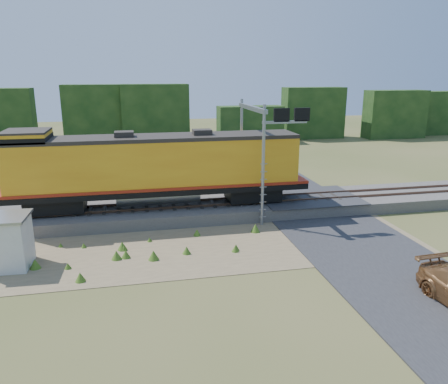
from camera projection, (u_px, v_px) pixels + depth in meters
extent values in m
plane|color=#475123|center=(232.00, 247.00, 24.57)|extent=(140.00, 140.00, 0.00)
cube|color=slate|center=(213.00, 209.00, 30.13)|extent=(70.00, 5.00, 0.80)
cube|color=brown|center=(215.00, 205.00, 29.32)|extent=(70.00, 0.10, 0.16)
cube|color=brown|center=(211.00, 199.00, 30.68)|extent=(70.00, 0.10, 0.16)
cube|color=#8C7754|center=(195.00, 246.00, 24.65)|extent=(26.00, 8.00, 0.03)
cube|color=#38383A|center=(308.00, 197.00, 31.39)|extent=(7.00, 5.20, 0.06)
cube|color=#38383A|center=(250.00, 164.00, 46.71)|extent=(7.00, 24.00, 0.08)
cube|color=#153312|center=(170.00, 120.00, 59.58)|extent=(36.00, 3.00, 6.50)
cube|color=#153312|center=(429.00, 116.00, 67.52)|extent=(50.00, 3.00, 6.00)
cube|color=black|center=(56.00, 204.00, 27.86)|extent=(3.60, 2.30, 0.90)
cube|color=black|center=(252.00, 192.00, 30.42)|extent=(3.60, 2.30, 0.90)
cube|color=black|center=(158.00, 189.00, 28.97)|extent=(20.00, 3.00, 0.36)
cylinder|color=gray|center=(159.00, 196.00, 29.10)|extent=(5.50, 1.20, 1.20)
cube|color=gold|center=(157.00, 163.00, 28.51)|extent=(18.50, 2.90, 3.10)
cube|color=maroon|center=(158.00, 184.00, 28.89)|extent=(20.00, 3.05, 0.18)
cube|color=#28231E|center=(156.00, 138.00, 28.07)|extent=(18.50, 2.95, 0.24)
cube|color=gold|center=(26.00, 138.00, 26.47)|extent=(2.60, 2.90, 0.70)
cube|color=#28231E|center=(26.00, 131.00, 26.37)|extent=(2.60, 2.95, 0.12)
cube|color=black|center=(27.00, 139.00, 26.49)|extent=(2.65, 2.95, 0.35)
cube|color=maroon|center=(5.00, 175.00, 26.78)|extent=(0.10, 2.00, 1.20)
cube|color=#28231E|center=(124.00, 135.00, 27.62)|extent=(1.20, 1.00, 0.45)
cube|color=#28231E|center=(202.00, 133.00, 28.60)|extent=(1.20, 1.00, 0.45)
cube|color=silver|center=(7.00, 243.00, 21.71)|extent=(2.14, 2.14, 2.59)
cube|color=gray|center=(3.00, 217.00, 21.36)|extent=(2.36, 2.36, 0.12)
cylinder|color=gray|center=(263.00, 167.00, 27.11)|extent=(0.20, 0.20, 7.66)
cylinder|color=gray|center=(241.00, 151.00, 32.39)|extent=(0.20, 0.20, 7.66)
cube|color=gray|center=(252.00, 108.00, 28.85)|extent=(0.27, 6.20, 0.27)
cube|color=gray|center=(285.00, 122.00, 26.64)|extent=(2.84, 0.16, 0.16)
cube|color=black|center=(282.00, 115.00, 26.48)|extent=(0.98, 0.16, 0.82)
cube|color=black|center=(302.00, 115.00, 26.74)|extent=(0.98, 0.16, 0.82)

